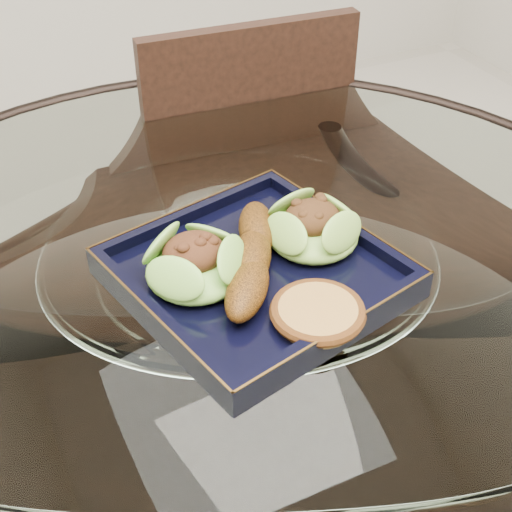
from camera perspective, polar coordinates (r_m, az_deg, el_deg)
name	(u,v)px	position (r m, az deg, el deg)	size (l,w,h in m)	color
dining_table	(241,380)	(0.91, -1.19, -9.88)	(1.13, 1.13, 0.77)	white
dining_chair	(274,264)	(1.25, 1.44, -0.62)	(0.41, 0.41, 0.88)	#321910
navy_plate	(256,277)	(0.79, 0.00, -1.72)	(0.27, 0.27, 0.02)	black
lettuce_wrap_left	(195,266)	(0.76, -4.86, -0.77)	(0.11, 0.11, 0.04)	#6AAF32
lettuce_wrap_right	(313,230)	(0.81, 4.58, 2.09)	(0.10, 0.10, 0.04)	#5E9A2C
roasted_plantain	(252,257)	(0.77, -0.31, -0.09)	(0.19, 0.04, 0.04)	#68380B
crumb_patty	(318,314)	(0.72, 4.96, -4.61)	(0.09, 0.09, 0.02)	#AA7B38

